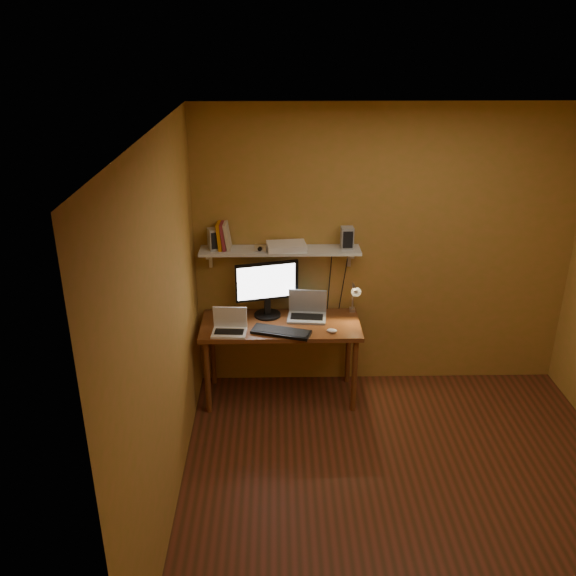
{
  "coord_description": "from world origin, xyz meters",
  "views": [
    {
      "loc": [
        -0.97,
        -3.52,
        3.15
      ],
      "look_at": [
        -0.87,
        1.18,
        1.13
      ],
      "focal_mm": 38.0,
      "sensor_mm": 36.0,
      "label": 1
    }
  ],
  "objects_px": {
    "desk": "(281,332)",
    "netbook": "(230,326)",
    "monitor": "(267,286)",
    "desk_lamp": "(355,295)",
    "laptop": "(307,310)",
    "speaker_left": "(215,239)",
    "keyboard": "(281,332)",
    "router": "(286,246)",
    "mouse": "(332,331)",
    "speaker_right": "(347,238)",
    "wall_shelf": "(280,251)",
    "shelf_camera": "(261,248)"
  },
  "relations": [
    {
      "from": "monitor",
      "to": "shelf_camera",
      "type": "xyz_separation_m",
      "value": [
        -0.05,
        -0.03,
        0.37
      ]
    },
    {
      "from": "router",
      "to": "wall_shelf",
      "type": "bearing_deg",
      "value": 170.34
    },
    {
      "from": "monitor",
      "to": "mouse",
      "type": "relative_size",
      "value": 6.24
    },
    {
      "from": "monitor",
      "to": "router",
      "type": "height_order",
      "value": "router"
    },
    {
      "from": "speaker_right",
      "to": "desk_lamp",
      "type": "bearing_deg",
      "value": -46.51
    },
    {
      "from": "monitor",
      "to": "desk_lamp",
      "type": "relative_size",
      "value": 1.48
    },
    {
      "from": "netbook",
      "to": "router",
      "type": "distance_m",
      "value": 0.84
    },
    {
      "from": "desk",
      "to": "keyboard",
      "type": "relative_size",
      "value": 2.79
    },
    {
      "from": "mouse",
      "to": "shelf_camera",
      "type": "height_order",
      "value": "shelf_camera"
    },
    {
      "from": "mouse",
      "to": "desk_lamp",
      "type": "xyz_separation_m",
      "value": [
        0.22,
        0.31,
        0.19
      ]
    },
    {
      "from": "netbook",
      "to": "mouse",
      "type": "bearing_deg",
      "value": 2.04
    },
    {
      "from": "laptop",
      "to": "keyboard",
      "type": "relative_size",
      "value": 0.73
    },
    {
      "from": "speaker_right",
      "to": "desk",
      "type": "bearing_deg",
      "value": -162.83
    },
    {
      "from": "monitor",
      "to": "shelf_camera",
      "type": "height_order",
      "value": "shelf_camera"
    },
    {
      "from": "mouse",
      "to": "speaker_right",
      "type": "distance_m",
      "value": 0.82
    },
    {
      "from": "mouse",
      "to": "shelf_camera",
      "type": "bearing_deg",
      "value": 168.51
    },
    {
      "from": "shelf_camera",
      "to": "desk",
      "type": "bearing_deg",
      "value": -37.62
    },
    {
      "from": "desk",
      "to": "router",
      "type": "xyz_separation_m",
      "value": [
        0.06,
        0.18,
        0.74
      ]
    },
    {
      "from": "netbook",
      "to": "desk_lamp",
      "type": "height_order",
      "value": "desk_lamp"
    },
    {
      "from": "speaker_right",
      "to": "monitor",
      "type": "bearing_deg",
      "value": -178.38
    },
    {
      "from": "keyboard",
      "to": "desk_lamp",
      "type": "distance_m",
      "value": 0.76
    },
    {
      "from": "speaker_left",
      "to": "monitor",
      "type": "bearing_deg",
      "value": -25.23
    },
    {
      "from": "wall_shelf",
      "to": "desk_lamp",
      "type": "height_order",
      "value": "wall_shelf"
    },
    {
      "from": "monitor",
      "to": "shelf_camera",
      "type": "distance_m",
      "value": 0.37
    },
    {
      "from": "mouse",
      "to": "router",
      "type": "distance_m",
      "value": 0.83
    },
    {
      "from": "keyboard",
      "to": "mouse",
      "type": "distance_m",
      "value": 0.43
    },
    {
      "from": "netbook",
      "to": "speaker_left",
      "type": "distance_m",
      "value": 0.76
    },
    {
      "from": "monitor",
      "to": "keyboard",
      "type": "bearing_deg",
      "value": -84.9
    },
    {
      "from": "desk_lamp",
      "to": "laptop",
      "type": "bearing_deg",
      "value": 179.88
    },
    {
      "from": "desk_lamp",
      "to": "keyboard",
      "type": "bearing_deg",
      "value": -154.17
    },
    {
      "from": "monitor",
      "to": "shelf_camera",
      "type": "relative_size",
      "value": 5.19
    },
    {
      "from": "laptop",
      "to": "speaker_left",
      "type": "distance_m",
      "value": 1.04
    },
    {
      "from": "monitor",
      "to": "netbook",
      "type": "xyz_separation_m",
      "value": [
        -0.32,
        -0.31,
        -0.23
      ]
    },
    {
      "from": "laptop",
      "to": "speaker_left",
      "type": "xyz_separation_m",
      "value": [
        -0.81,
        0.07,
        0.65
      ]
    },
    {
      "from": "router",
      "to": "desk_lamp",
      "type": "bearing_deg",
      "value": -5.53
    },
    {
      "from": "shelf_camera",
      "to": "mouse",
      "type": "bearing_deg",
      "value": -27.21
    },
    {
      "from": "wall_shelf",
      "to": "speaker_right",
      "type": "bearing_deg",
      "value": 0.88
    },
    {
      "from": "desk",
      "to": "netbook",
      "type": "relative_size",
      "value": 4.64
    },
    {
      "from": "laptop",
      "to": "desk_lamp",
      "type": "relative_size",
      "value": 0.97
    },
    {
      "from": "speaker_right",
      "to": "shelf_camera",
      "type": "distance_m",
      "value": 0.75
    },
    {
      "from": "wall_shelf",
      "to": "netbook",
      "type": "height_order",
      "value": "wall_shelf"
    },
    {
      "from": "wall_shelf",
      "to": "monitor",
      "type": "distance_m",
      "value": 0.34
    },
    {
      "from": "netbook",
      "to": "monitor",
      "type": "bearing_deg",
      "value": 48.21
    },
    {
      "from": "wall_shelf",
      "to": "netbook",
      "type": "relative_size",
      "value": 4.64
    },
    {
      "from": "wall_shelf",
      "to": "desk_lamp",
      "type": "relative_size",
      "value": 3.73
    },
    {
      "from": "desk_lamp",
      "to": "desk",
      "type": "bearing_deg",
      "value": -169.19
    },
    {
      "from": "keyboard",
      "to": "laptop",
      "type": "bearing_deg",
      "value": 71.21
    },
    {
      "from": "laptop",
      "to": "speaker_right",
      "type": "distance_m",
      "value": 0.74
    },
    {
      "from": "shelf_camera",
      "to": "speaker_right",
      "type": "bearing_deg",
      "value": 5.7
    },
    {
      "from": "keyboard",
      "to": "speaker_left",
      "type": "height_order",
      "value": "speaker_left"
    }
  ]
}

